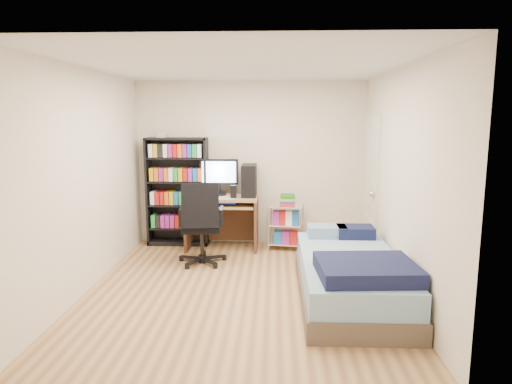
{
  "coord_description": "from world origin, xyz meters",
  "views": [
    {
      "loc": [
        0.38,
        -5.0,
        1.97
      ],
      "look_at": [
        0.15,
        0.4,
        1.07
      ],
      "focal_mm": 32.0,
      "sensor_mm": 36.0,
      "label": 1
    }
  ],
  "objects_px": {
    "media_shelf": "(178,190)",
    "bed": "(351,276)",
    "office_chair": "(202,238)",
    "computer_desk": "(229,201)"
  },
  "relations": [
    {
      "from": "media_shelf",
      "to": "office_chair",
      "type": "xyz_separation_m",
      "value": [
        0.52,
        -0.96,
        -0.49
      ]
    },
    {
      "from": "computer_desk",
      "to": "media_shelf",
      "type": "bearing_deg",
      "value": 169.45
    },
    {
      "from": "media_shelf",
      "to": "computer_desk",
      "type": "xyz_separation_m",
      "value": [
        0.81,
        -0.15,
        -0.13
      ]
    },
    {
      "from": "media_shelf",
      "to": "office_chair",
      "type": "height_order",
      "value": "media_shelf"
    },
    {
      "from": "office_chair",
      "to": "bed",
      "type": "distance_m",
      "value": 2.13
    },
    {
      "from": "media_shelf",
      "to": "bed",
      "type": "bearing_deg",
      "value": -42.21
    },
    {
      "from": "media_shelf",
      "to": "computer_desk",
      "type": "height_order",
      "value": "media_shelf"
    },
    {
      "from": "computer_desk",
      "to": "office_chair",
      "type": "relative_size",
      "value": 1.19
    },
    {
      "from": "media_shelf",
      "to": "bed",
      "type": "relative_size",
      "value": 0.8
    },
    {
      "from": "office_chair",
      "to": "bed",
      "type": "height_order",
      "value": "office_chair"
    }
  ]
}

